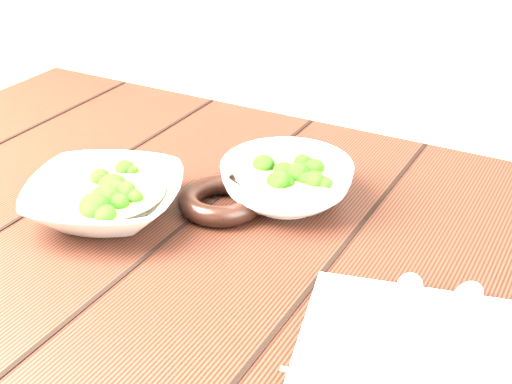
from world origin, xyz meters
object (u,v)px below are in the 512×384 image
Objects in this scene: trivet at (222,200)px; napkin at (414,345)px; soup_bowl_back at (287,181)px; soup_bowl_front at (105,197)px; table at (199,306)px.

napkin is at bearing -25.38° from trivet.
trivet is (-0.07, -0.06, -0.02)m from soup_bowl_back.
soup_bowl_front is at bearing 158.04° from napkin.
trivet is at bearing 34.10° from soup_bowl_front.
soup_bowl_front is at bearing -145.90° from trivet.
soup_bowl_front is 1.17× the size of napkin.
table is 0.19m from soup_bowl_front.
napkin is (0.31, -0.15, -0.01)m from trivet.
soup_bowl_front is 0.44m from napkin.
soup_bowl_front is 1.11× the size of soup_bowl_back.
soup_bowl_front reaches higher than table.
table is 0.21m from soup_bowl_back.
soup_bowl_back is at bearing 37.70° from soup_bowl_front.
trivet is at bearing 140.76° from napkin.
soup_bowl_back is 0.32m from napkin.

